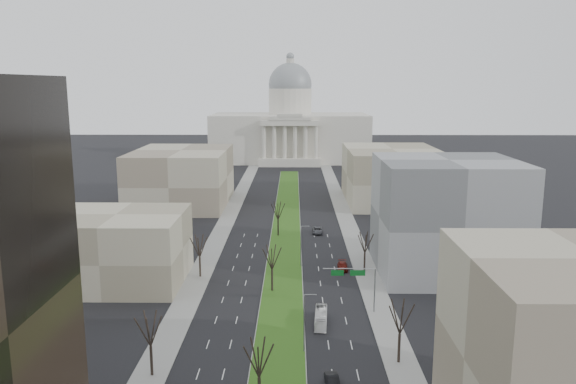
# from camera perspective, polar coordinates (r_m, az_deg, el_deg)

# --- Properties ---
(ground) EXTENTS (600.00, 600.00, 0.00)m
(ground) POSITION_cam_1_polar(r_m,az_deg,el_deg) (147.70, -0.23, -4.50)
(ground) COLOR black
(ground) RESTS_ON ground
(median) EXTENTS (8.00, 222.03, 0.20)m
(median) POSITION_cam_1_polar(r_m,az_deg,el_deg) (146.70, -0.24, -4.56)
(median) COLOR #999993
(median) RESTS_ON ground
(sidewalk_left) EXTENTS (5.00, 330.00, 0.15)m
(sidewalk_left) POSITION_cam_1_polar(r_m,az_deg,el_deg) (125.30, -8.51, -7.43)
(sidewalk_left) COLOR gray
(sidewalk_left) RESTS_ON ground
(sidewalk_right) EXTENTS (5.00, 330.00, 0.15)m
(sidewalk_right) POSITION_cam_1_polar(r_m,az_deg,el_deg) (124.68, 7.73, -7.50)
(sidewalk_right) COLOR gray
(sidewalk_right) RESTS_ON ground
(capitol) EXTENTS (80.00, 46.00, 55.00)m
(capitol) POSITION_cam_1_polar(r_m,az_deg,el_deg) (292.87, 0.22, 6.42)
(capitol) COLOR beige
(capitol) RESTS_ON ground
(building_beige_left) EXTENTS (26.00, 22.00, 14.00)m
(building_beige_left) POSITION_cam_1_polar(r_m,az_deg,el_deg) (117.51, -16.89, -5.50)
(building_beige_left) COLOR gray
(building_beige_left) RESTS_ON ground
(building_grey_right) EXTENTS (28.00, 26.00, 24.00)m
(building_grey_right) POSITION_cam_1_polar(r_m,az_deg,el_deg) (121.80, 15.78, -2.43)
(building_grey_right) COLOR slate
(building_grey_right) RESTS_ON ground
(building_far_left) EXTENTS (30.00, 40.00, 18.00)m
(building_far_left) POSITION_cam_1_polar(r_m,az_deg,el_deg) (188.58, -10.74, 1.49)
(building_far_left) COLOR gray
(building_far_left) RESTS_ON ground
(building_far_right) EXTENTS (30.00, 40.00, 18.00)m
(building_far_right) POSITION_cam_1_polar(r_m,az_deg,el_deg) (192.61, 10.45, 1.69)
(building_far_right) COLOR gray
(building_far_right) RESTS_ON ground
(tree_left_mid) EXTENTS (5.40, 5.40, 9.72)m
(tree_left_mid) POSITION_cam_1_polar(r_m,az_deg,el_deg) (79.81, -13.86, -13.25)
(tree_left_mid) COLOR black
(tree_left_mid) RESTS_ON ground
(tree_left_far) EXTENTS (5.28, 5.28, 9.50)m
(tree_left_far) POSITION_cam_1_polar(r_m,az_deg,el_deg) (116.66, -8.99, -5.35)
(tree_left_far) COLOR black
(tree_left_far) RESTS_ON ground
(tree_right_mid) EXTENTS (5.52, 5.52, 9.94)m
(tree_right_mid) POSITION_cam_1_polar(r_m,az_deg,el_deg) (82.38, 11.34, -12.23)
(tree_right_mid) COLOR black
(tree_right_mid) RESTS_ON ground
(tree_right_far) EXTENTS (5.04, 5.04, 9.07)m
(tree_right_far) POSITION_cam_1_polar(r_m,az_deg,el_deg) (119.90, 7.84, -5.02)
(tree_right_far) COLOR black
(tree_right_far) RESTS_ON ground
(tree_median_a) EXTENTS (5.40, 5.40, 9.72)m
(tree_median_a) POSITION_cam_1_polar(r_m,az_deg,el_deg) (70.34, -2.98, -16.38)
(tree_median_a) COLOR black
(tree_median_a) RESTS_ON ground
(tree_median_b) EXTENTS (5.40, 5.40, 9.72)m
(tree_median_b) POSITION_cam_1_polar(r_m,az_deg,el_deg) (107.42, -1.64, -6.56)
(tree_median_b) COLOR black
(tree_median_b) RESTS_ON ground
(tree_median_c) EXTENTS (5.40, 5.40, 9.72)m
(tree_median_c) POSITION_cam_1_polar(r_m,az_deg,el_deg) (146.04, -1.02, -1.85)
(tree_median_c) COLOR black
(tree_median_c) RESTS_ON ground
(streetlamp_median_b) EXTENTS (1.90, 0.20, 9.16)m
(streetlamp_median_b) POSITION_cam_1_polar(r_m,az_deg,el_deg) (84.70, 1.69, -13.07)
(streetlamp_median_b) COLOR gray
(streetlamp_median_b) RESTS_ON ground
(streetlamp_median_c) EXTENTS (1.90, 0.20, 9.16)m
(streetlamp_median_c) POSITION_cam_1_polar(r_m,az_deg,el_deg) (122.33, 1.36, -5.44)
(streetlamp_median_c) COLOR gray
(streetlamp_median_c) RESTS_ON ground
(mast_arm_signs) EXTENTS (9.12, 0.24, 8.09)m
(mast_arm_signs) POSITION_cam_1_polar(r_m,az_deg,el_deg) (98.81, 7.25, -8.77)
(mast_arm_signs) COLOR gray
(mast_arm_signs) RESTS_ON ground
(car_black) EXTENTS (2.15, 4.77, 1.52)m
(car_black) POSITION_cam_1_polar(r_m,az_deg,el_deg) (78.06, 4.57, -18.66)
(car_black) COLOR black
(car_black) RESTS_ON ground
(car_red) EXTENTS (2.36, 5.31, 1.52)m
(car_red) POSITION_cam_1_polar(r_m,az_deg,el_deg) (122.09, 5.57, -7.51)
(car_red) COLOR #63130D
(car_red) RESTS_ON ground
(car_grey_far) EXTENTS (2.66, 5.68, 1.57)m
(car_grey_far) POSITION_cam_1_polar(r_m,az_deg,el_deg) (150.46, 3.00, -3.91)
(car_grey_far) COLOR #4F5057
(car_grey_far) RESTS_ON ground
(box_van) EXTENTS (2.48, 8.30, 2.28)m
(box_van) POSITION_cam_1_polar(r_m,az_deg,el_deg) (95.53, 3.37, -12.61)
(box_van) COLOR white
(box_van) RESTS_ON ground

